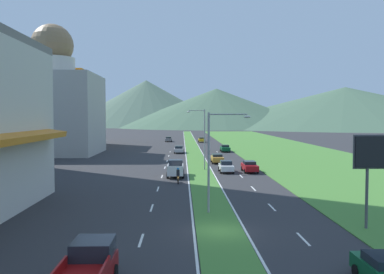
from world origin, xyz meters
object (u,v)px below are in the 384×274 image
Objects in this scene: car_3 at (250,166)px; car_2 at (225,148)px; motorcycle_rider at (178,177)px; street_lamp_mid at (203,135)px; car_6 at (226,166)px; car_5 at (169,139)px; street_lamp_near at (214,154)px; pickup_truck_0 at (87,271)px; pickup_truck_1 at (176,169)px; car_1 at (217,158)px; car_7 at (179,149)px; car_0 at (202,140)px.

car_2 is at bearing -179.99° from car_3.
car_2 is 2.31× the size of motorcycle_rider.
car_6 is (3.13, -2.55, -4.21)m from street_lamp_mid.
street_lamp_near is at bearing -175.93° from car_5.
motorcycle_rider is at bearing 101.43° from street_lamp_near.
street_lamp_near is 24.57m from car_6.
street_lamp_mid is at bearing 89.12° from street_lamp_near.
motorcycle_rider is at bearing -7.09° from pickup_truck_0.
motorcycle_rider is at bearing -35.67° from car_6.
street_lamp_mid is 8.21m from pickup_truck_1.
motorcycle_rider is (-6.29, -20.40, -0.03)m from car_1.
car_6 reaches higher than car_2.
street_lamp_near is 1.69× the size of car_5.
car_7 is 0.88× the size of pickup_truck_1.
motorcycle_rider reaches higher than car_6.
street_lamp_mid is 1.61× the size of pickup_truck_0.
car_6 is at bearing -14.78° from pickup_truck_0.
car_1 is 0.96× the size of car_5.
motorcycle_rider reaches higher than car_7.
street_lamp_mid reaches higher than car_1.
street_lamp_mid is at bearing -9.76° from pickup_truck_0.
street_lamp_near is at bearing -168.57° from motorcycle_rider.
pickup_truck_0 is (-6.70, -14.80, -3.76)m from street_lamp_near.
car_6 reaches higher than car_7.
car_7 is at bearing 0.28° from motorcycle_rider.
car_3 is 1.00× the size of car_7.
car_1 is 11.29m from car_6.
car_2 is 32.38m from car_3.
car_6 is at bearing 1.27° from car_1.
pickup_truck_0 is (-13.53, -38.97, 0.20)m from car_3.
pickup_truck_0 reaches higher than car_6.
street_lamp_mid is 1.83× the size of car_5.
car_7 is 39.04m from motorcycle_rider.
car_3 is at bearing 74.21° from street_lamp_near.
pickup_truck_0 reaches higher than car_7.
pickup_truck_0 is at bearing -14.78° from car_6.
car_5 is 72.21m from pickup_truck_1.
street_lamp_near reaches higher than car_1.
motorcycle_rider is at bearing -176.16° from pickup_truck_1.
car_1 is 19.73m from car_7.
car_0 is (3.35, 89.42, -3.99)m from street_lamp_near.
car_2 reaches higher than car_0.
car_5 is at bearing 96.04° from street_lamp_mid.
car_6 is (3.53, 23.99, -3.94)m from street_lamp_near.
street_lamp_mid is 2.13× the size of car_6.
car_3 is at bearing 17.72° from car_1.
street_lamp_near is at bearing -24.36° from pickup_truck_0.
pickup_truck_0 is (-3.50, -68.72, 0.22)m from car_7.
car_2 is 0.98× the size of car_3.
car_0 is at bearing -5.58° from pickup_truck_1.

